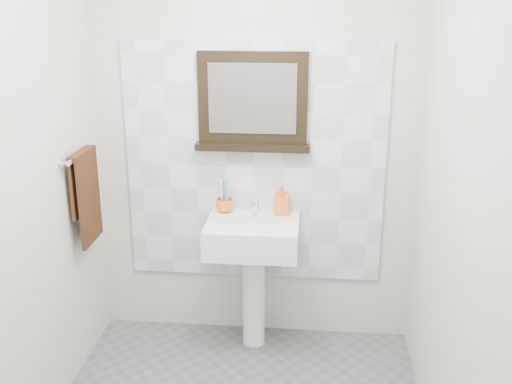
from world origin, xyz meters
TOP-DOWN VIEW (x-y plane):
  - back_wall at (0.00, 1.10)m, footprint 2.00×0.01m
  - front_wall at (0.00, -1.10)m, footprint 2.00×0.01m
  - left_wall at (-1.00, 0.00)m, footprint 0.01×2.20m
  - right_wall at (1.00, 0.00)m, footprint 0.01×2.20m
  - splashback at (0.00, 1.09)m, footprint 1.60×0.02m
  - pedestal_sink at (0.01, 0.87)m, footprint 0.55×0.44m
  - toothbrush_cup at (-0.18, 1.01)m, footprint 0.14×0.14m
  - toothbrushes at (-0.17, 1.01)m, footprint 0.05×0.04m
  - soap_dispenser at (0.18, 1.01)m, footprint 0.09×0.09m
  - framed_mirror at (-0.01, 1.06)m, footprint 0.69×0.11m
  - towel_bar at (-0.95, 0.71)m, footprint 0.07×0.40m
  - hand_towel at (-0.94, 0.71)m, footprint 0.06×0.30m

SIDE VIEW (x-z plane):
  - pedestal_sink at x=0.01m, z-range 0.20..1.16m
  - toothbrush_cup at x=-0.18m, z-range 0.86..0.95m
  - soap_dispenser at x=0.18m, z-range 0.86..1.05m
  - toothbrushes at x=-0.17m, z-range 0.88..1.09m
  - hand_towel at x=-0.94m, z-range 0.80..1.35m
  - splashback at x=0.00m, z-range 0.40..1.90m
  - back_wall at x=0.00m, z-range 0.00..2.50m
  - front_wall at x=0.00m, z-range 0.00..2.50m
  - left_wall at x=-1.00m, z-range 0.00..2.50m
  - right_wall at x=1.00m, z-range 0.00..2.50m
  - towel_bar at x=-0.95m, z-range 1.27..1.30m
  - framed_mirror at x=-0.01m, z-range 1.24..1.83m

